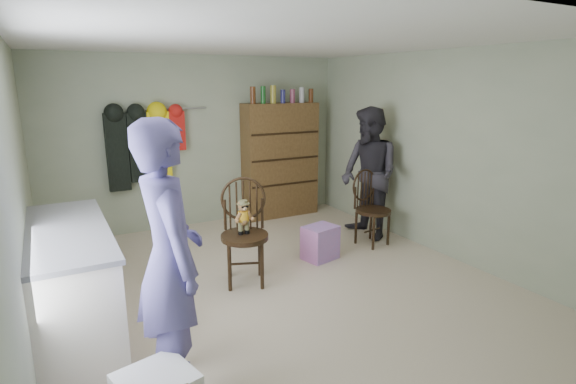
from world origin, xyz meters
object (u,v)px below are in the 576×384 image
chair_front (244,226)px  chair_far (370,205)px  counter (72,281)px  dresser (280,160)px

chair_front → chair_far: (1.93, 0.29, -0.09)m
counter → chair_far: (3.62, 0.54, 0.06)m
dresser → chair_far: bearing=-76.5°
counter → chair_front: bearing=8.3°
counter → chair_far: chair_far is taller
chair_front → chair_far: chair_front is taller
counter → chair_far: size_ratio=1.86×
chair_front → dresser: bearing=74.9°
counter → chair_front: chair_front is taller
counter → chair_front: (1.69, 0.25, 0.16)m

